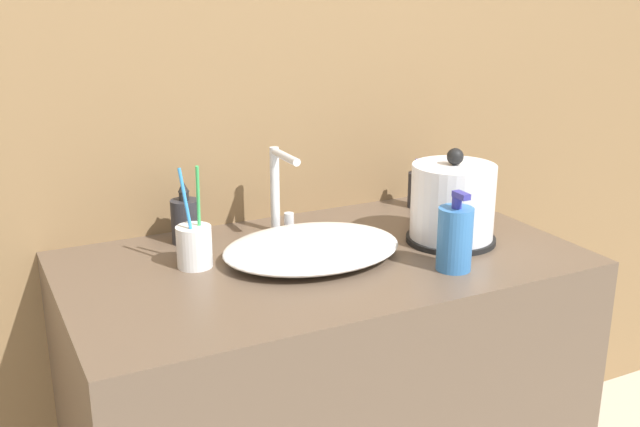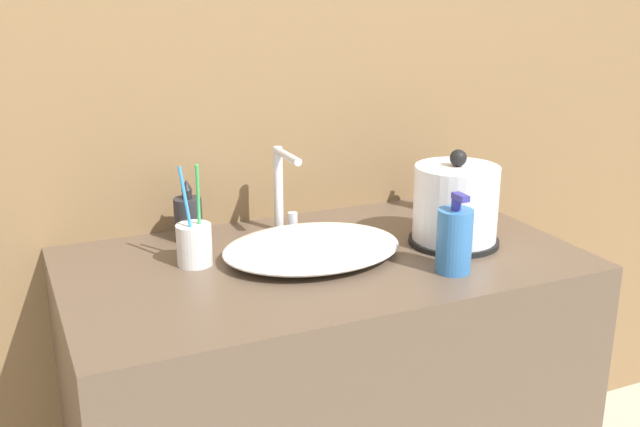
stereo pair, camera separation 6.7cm
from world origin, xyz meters
TOP-DOWN VIEW (x-y plane):
  - wall_back at (0.00, 0.64)m, footprint 6.00×0.04m
  - vanity_counter at (0.00, 0.31)m, footprint 1.10×0.62m
  - sink_basin at (-0.02, 0.32)m, footprint 0.39×0.30m
  - faucet at (-0.02, 0.50)m, footprint 0.06×0.14m
  - electric_kettle at (0.31, 0.27)m, footprint 0.20×0.20m
  - toothbrush_cup at (-0.26, 0.38)m, footprint 0.07×0.07m
  - lotion_bottle at (0.39, 0.53)m, footprint 0.05×0.05m
  - shampoo_bottle at (-0.23, 0.53)m, footprint 0.06×0.06m
  - mouthwash_bottle at (0.21, 0.13)m, footprint 0.07×0.07m

SIDE VIEW (x-z plane):
  - vanity_counter at x=0.00m, z-range 0.00..0.80m
  - sink_basin at x=-0.02m, z-range 0.80..0.85m
  - toothbrush_cup at x=-0.26m, z-range 0.74..0.96m
  - lotion_bottle at x=0.39m, z-range 0.79..0.91m
  - shampoo_bottle at x=-0.23m, z-range 0.78..0.93m
  - mouthwash_bottle at x=0.21m, z-range 0.79..0.95m
  - electric_kettle at x=0.31m, z-range 0.78..1.00m
  - faucet at x=-0.02m, z-range 0.81..1.02m
  - wall_back at x=0.00m, z-range 0.00..2.60m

